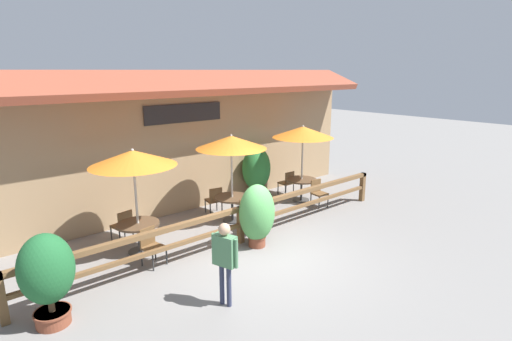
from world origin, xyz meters
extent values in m
plane|color=slate|center=(0.00, 0.00, 0.00)|extent=(60.00, 60.00, 0.00)
cube|color=#997A56|center=(0.00, 4.20, 1.80)|extent=(14.00, 0.40, 3.60)
cube|color=brown|center=(0.00, 3.65, 3.88)|extent=(14.28, 1.48, 0.70)
cube|color=black|center=(0.24, 3.97, 3.00)|extent=(2.53, 0.04, 0.54)
cube|color=brown|center=(0.00, 1.05, 0.89)|extent=(10.40, 0.14, 0.11)
cube|color=brown|center=(0.00, 1.05, 0.47)|extent=(10.40, 0.10, 0.09)
cube|color=brown|center=(-5.13, 1.05, 0.47)|extent=(0.14, 0.14, 0.95)
cube|color=brown|center=(0.00, 1.05, 0.47)|extent=(0.14, 0.14, 0.95)
cube|color=brown|center=(5.13, 1.05, 0.47)|extent=(0.14, 0.14, 0.95)
cylinder|color=#B7B2A8|center=(-2.16, 2.20, 1.09)|extent=(0.06, 0.06, 2.17)
cone|color=orange|center=(-2.16, 2.20, 2.30)|extent=(1.97, 1.97, 0.36)
sphere|color=#B2ADA3|center=(-2.16, 2.20, 2.48)|extent=(0.07, 0.07, 0.07)
cylinder|color=#4C3826|center=(-2.16, 2.20, 0.70)|extent=(1.00, 1.00, 0.05)
cylinder|color=#333333|center=(-2.16, 2.20, 0.34)|extent=(0.07, 0.07, 0.68)
cylinder|color=#333333|center=(-2.16, 2.20, 0.01)|extent=(0.55, 0.55, 0.03)
cube|color=brown|center=(-2.21, 1.35, 0.42)|extent=(0.51, 0.51, 0.05)
cube|color=brown|center=(-2.25, 1.54, 0.64)|extent=(0.40, 0.13, 0.40)
cylinder|color=#2D2D2D|center=(-2.35, 1.12, 0.20)|extent=(0.04, 0.04, 0.39)
cylinder|color=#2D2D2D|center=(-1.98, 1.21, 0.20)|extent=(0.04, 0.04, 0.39)
cylinder|color=#2D2D2D|center=(-2.43, 1.49, 0.20)|extent=(0.04, 0.04, 0.39)
cylinder|color=#2D2D2D|center=(-2.06, 1.58, 0.20)|extent=(0.04, 0.04, 0.39)
cube|color=brown|center=(-2.24, 3.05, 0.42)|extent=(0.49, 0.49, 0.05)
cube|color=brown|center=(-2.20, 2.86, 0.64)|extent=(0.40, 0.11, 0.40)
cylinder|color=#2D2D2D|center=(-2.08, 3.27, 0.20)|extent=(0.04, 0.04, 0.39)
cylinder|color=#2D2D2D|center=(-2.46, 3.20, 0.20)|extent=(0.04, 0.04, 0.39)
cylinder|color=#2D2D2D|center=(-2.01, 2.89, 0.20)|extent=(0.04, 0.04, 0.39)
cylinder|color=#2D2D2D|center=(-2.39, 2.82, 0.20)|extent=(0.04, 0.04, 0.39)
cylinder|color=#B7B2A8|center=(0.75, 2.38, 1.09)|extent=(0.06, 0.06, 2.17)
cone|color=orange|center=(0.75, 2.38, 2.30)|extent=(1.97, 1.97, 0.36)
sphere|color=#B2ADA3|center=(0.75, 2.38, 2.48)|extent=(0.07, 0.07, 0.07)
cylinder|color=#4C3826|center=(0.75, 2.38, 0.70)|extent=(1.00, 1.00, 0.05)
cylinder|color=#333333|center=(0.75, 2.38, 0.34)|extent=(0.07, 0.07, 0.68)
cylinder|color=#333333|center=(0.75, 2.38, 0.01)|extent=(0.55, 0.55, 0.03)
cube|color=brown|center=(0.68, 1.52, 0.42)|extent=(0.50, 0.50, 0.05)
cube|color=brown|center=(0.72, 1.71, 0.64)|extent=(0.40, 0.12, 0.40)
cylinder|color=#2D2D2D|center=(0.45, 1.38, 0.20)|extent=(0.04, 0.04, 0.39)
cylinder|color=#2D2D2D|center=(0.82, 1.30, 0.20)|extent=(0.04, 0.04, 0.39)
cylinder|color=#2D2D2D|center=(0.54, 1.75, 0.20)|extent=(0.04, 0.04, 0.39)
cylinder|color=#2D2D2D|center=(0.91, 1.67, 0.20)|extent=(0.04, 0.04, 0.39)
cube|color=brown|center=(0.69, 3.24, 0.42)|extent=(0.49, 0.49, 0.05)
cube|color=brown|center=(0.65, 3.05, 0.64)|extent=(0.40, 0.11, 0.40)
cylinder|color=#2D2D2D|center=(0.91, 3.39, 0.20)|extent=(0.04, 0.04, 0.39)
cylinder|color=#2D2D2D|center=(0.54, 3.46, 0.20)|extent=(0.04, 0.04, 0.39)
cylinder|color=#2D2D2D|center=(0.84, 3.02, 0.20)|extent=(0.04, 0.04, 0.39)
cylinder|color=#2D2D2D|center=(0.47, 3.09, 0.20)|extent=(0.04, 0.04, 0.39)
cylinder|color=#B7B2A8|center=(3.63, 2.39, 1.09)|extent=(0.06, 0.06, 2.17)
cone|color=orange|center=(3.63, 2.39, 2.30)|extent=(1.97, 1.97, 0.36)
sphere|color=#B2ADA3|center=(3.63, 2.39, 2.48)|extent=(0.07, 0.07, 0.07)
cylinder|color=#4C3826|center=(3.63, 2.39, 0.70)|extent=(1.00, 1.00, 0.05)
cylinder|color=#333333|center=(3.63, 2.39, 0.34)|extent=(0.07, 0.07, 0.68)
cylinder|color=#333333|center=(3.63, 2.39, 0.01)|extent=(0.55, 0.55, 0.03)
cube|color=brown|center=(3.62, 1.59, 0.42)|extent=(0.46, 0.46, 0.05)
cube|color=brown|center=(3.64, 1.78, 0.64)|extent=(0.40, 0.08, 0.40)
cylinder|color=#2D2D2D|center=(3.41, 1.42, 0.20)|extent=(0.04, 0.04, 0.39)
cylinder|color=#2D2D2D|center=(3.79, 1.38, 0.20)|extent=(0.04, 0.04, 0.39)
cylinder|color=#2D2D2D|center=(3.46, 1.80, 0.20)|extent=(0.04, 0.04, 0.39)
cylinder|color=#2D2D2D|center=(3.83, 1.76, 0.20)|extent=(0.04, 0.04, 0.39)
cube|color=brown|center=(3.69, 3.18, 0.42)|extent=(0.43, 0.43, 0.05)
cube|color=brown|center=(3.68, 2.99, 0.64)|extent=(0.40, 0.05, 0.40)
cylinder|color=#2D2D2D|center=(3.88, 3.37, 0.20)|extent=(0.04, 0.04, 0.39)
cylinder|color=#2D2D2D|center=(3.50, 3.38, 0.20)|extent=(0.04, 0.04, 0.39)
cylinder|color=#2D2D2D|center=(3.87, 2.99, 0.20)|extent=(0.04, 0.04, 0.39)
cylinder|color=#2D2D2D|center=(3.49, 3.00, 0.20)|extent=(0.04, 0.04, 0.39)
cylinder|color=brown|center=(0.18, 0.63, 0.13)|extent=(0.42, 0.42, 0.26)
cylinder|color=brown|center=(0.18, 0.63, 0.24)|extent=(0.45, 0.45, 0.04)
ellipsoid|color=#4C934C|center=(0.18, 0.63, 0.87)|extent=(0.91, 0.82, 1.42)
cylinder|color=brown|center=(-4.50, 0.51, 0.13)|extent=(0.56, 0.56, 0.26)
cylinder|color=brown|center=(-4.50, 0.51, 0.24)|extent=(0.61, 0.61, 0.04)
cylinder|color=brown|center=(-4.50, 0.51, 0.44)|extent=(0.10, 0.10, 0.37)
ellipsoid|color=#1E5B2D|center=(-4.50, 0.51, 1.04)|extent=(0.89, 0.80, 1.23)
cylinder|color=#B7AD99|center=(2.66, 3.55, 0.21)|extent=(0.39, 0.39, 0.41)
cylinder|color=#B7AD99|center=(2.66, 3.55, 0.39)|extent=(0.42, 0.42, 0.04)
ellipsoid|color=#287033|center=(2.66, 3.55, 1.03)|extent=(0.99, 0.89, 1.45)
cylinder|color=#2D334C|center=(-1.94, -0.85, 0.40)|extent=(0.09, 0.09, 0.81)
cylinder|color=#2D334C|center=(-1.89, -1.01, 0.40)|extent=(0.09, 0.09, 0.81)
cube|color=#4C7F56|center=(-1.91, -0.93, 1.09)|extent=(0.32, 0.48, 0.57)
cylinder|color=#4C7F56|center=(-1.99, -0.69, 1.09)|extent=(0.07, 0.07, 0.54)
cylinder|color=#4C7F56|center=(-1.84, -1.17, 1.09)|extent=(0.07, 0.07, 0.54)
sphere|color=tan|center=(-1.91, -0.93, 1.50)|extent=(0.22, 0.22, 0.22)
camera|label=1|loc=(-5.74, -6.28, 4.22)|focal=28.00mm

